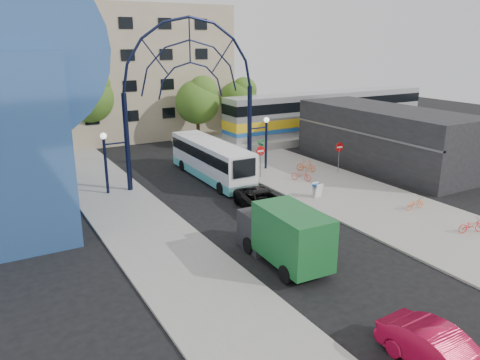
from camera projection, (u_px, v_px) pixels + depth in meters
ground at (305, 248)px, 24.47m from camera, size 120.00×120.00×0.00m
sidewalk_east at (363, 200)px, 31.59m from camera, size 8.00×56.00×0.12m
plaza_west at (148, 232)px, 26.33m from camera, size 5.00×50.00×0.12m
gateway_arch at (190, 67)px, 33.61m from camera, size 13.64×0.44×12.10m
stop_sign at (261, 154)px, 36.14m from camera, size 0.80×0.07×2.50m
do_not_enter_sign at (339, 150)px, 37.44m from camera, size 0.76×0.07×2.48m
street_name_sign at (261, 150)px, 36.79m from camera, size 0.70×0.70×2.80m
sandwich_board at (317, 188)px, 31.88m from camera, size 0.55×0.61×0.99m
commercial_block_east at (385, 137)px, 39.68m from camera, size 6.00×16.00×5.00m
apartment_block at (131, 72)px, 52.42m from camera, size 20.00×12.10×14.00m
train_platform at (328, 133)px, 52.15m from camera, size 32.00×5.00×0.80m
train_car at (329, 111)px, 51.43m from camera, size 25.10×3.05×4.20m
tree_north_a at (199, 99)px, 47.57m from camera, size 4.48×4.48×7.00m
tree_north_b at (89, 95)px, 45.93m from camera, size 5.12×5.12×8.00m
tree_north_c at (240, 97)px, 52.19m from camera, size 4.16×4.16×6.50m
city_bus at (211, 160)px, 36.38m from camera, size 2.64×10.60×2.90m
green_truck at (283, 234)px, 22.58m from camera, size 2.46×5.89×2.93m
black_suv at (262, 201)px, 29.55m from camera, size 2.88×5.20×1.38m
red_sedan at (442, 353)px, 15.19m from camera, size 1.77×4.46×1.44m
bike_near_a at (301, 175)px, 35.70m from camera, size 1.31×1.67×0.85m
bike_near_b at (306, 166)px, 38.11m from camera, size 1.26×1.64×0.99m
bike_far_a at (415, 203)px, 29.67m from camera, size 1.52×0.54×0.80m
bike_far_c at (471, 225)px, 26.08m from camera, size 1.68×1.01×0.84m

